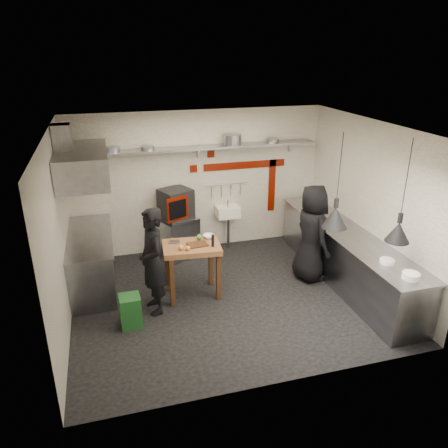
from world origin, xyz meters
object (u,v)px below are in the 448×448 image
object	(u,v)px
prep_table	(192,270)
chef_left	(152,262)
combi_oven	(176,204)
green_bin	(131,311)
oven_stand	(177,237)
chef_right	(312,233)

from	to	relation	value
prep_table	chef_left	size ratio (longest dim) A/B	0.54
combi_oven	chef_left	distance (m)	1.98
combi_oven	green_bin	distance (m)	2.57
green_bin	oven_stand	bearing A→B (deg)	63.10
combi_oven	chef_right	xyz separation A→B (m)	(2.11, -1.54, -0.22)
green_bin	chef_left	size ratio (longest dim) A/B	0.29
oven_stand	chef_left	distance (m)	2.00
chef_left	combi_oven	bearing A→B (deg)	149.25
combi_oven	chef_left	world-z (taller)	chef_left
oven_stand	chef_left	world-z (taller)	chef_left
combi_oven	prep_table	size ratio (longest dim) A/B	0.63
green_bin	chef_right	world-z (taller)	chef_right
oven_stand	green_bin	size ratio (longest dim) A/B	1.60
green_bin	prep_table	xyz separation A→B (m)	(1.07, 0.62, 0.21)
combi_oven	prep_table	world-z (taller)	combi_oven
chef_left	chef_right	distance (m)	2.82
oven_stand	chef_right	world-z (taller)	chef_right
oven_stand	combi_oven	distance (m)	0.69
combi_oven	chef_left	xyz separation A→B (m)	(-0.69, -1.84, -0.23)
oven_stand	prep_table	distance (m)	1.53
chef_right	green_bin	bearing A→B (deg)	96.56
prep_table	chef_left	bearing A→B (deg)	-151.10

